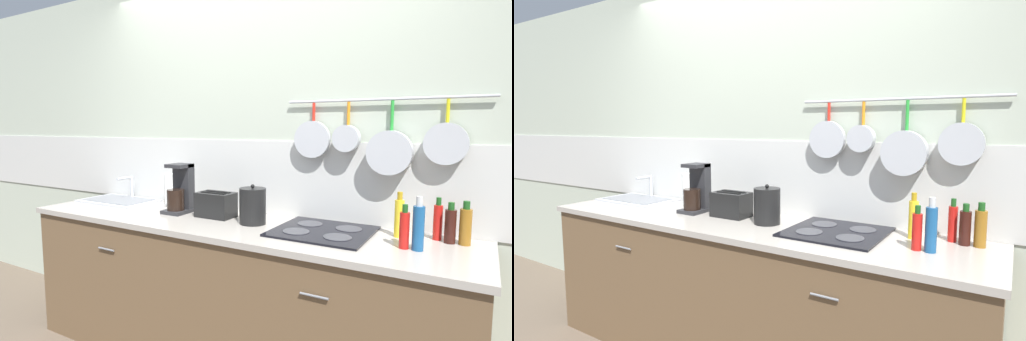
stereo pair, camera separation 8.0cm
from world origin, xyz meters
The scene contains 15 objects.
wall_back centered at (0.01, 0.37, 1.28)m, with size 7.20×0.16×2.60m.
cabinet_base centered at (0.00, 0.00, 0.45)m, with size 2.83×0.64×0.89m.
countertop centered at (0.00, 0.00, 0.91)m, with size 2.87×0.67×0.03m.
sink_basin centered at (-1.10, 0.14, 0.94)m, with size 0.59×0.36×0.19m.
paper_towel_roll centered at (-0.66, 0.24, 1.05)m, with size 0.11×0.11×0.24m.
coffee_maker centered at (-0.43, 0.08, 1.07)m, with size 0.16×0.19×0.33m.
toaster centered at (-0.14, 0.08, 1.01)m, with size 0.26×0.16×0.16m.
kettle centered at (0.16, 0.05, 1.04)m, with size 0.16×0.16×0.24m.
cooktop centered at (0.60, 0.07, 0.93)m, with size 0.52×0.50×0.01m.
bottle_olive_oil centered at (0.98, 0.18, 1.04)m, with size 0.05×0.05×0.24m.
bottle_hot_sauce centered at (1.04, -0.02, 1.02)m, with size 0.05×0.05×0.22m.
bottle_sesame_oil centered at (1.10, -0.02, 1.04)m, with size 0.05×0.05×0.26m.
bottle_cooking_wine centered at (1.17, 0.23, 1.03)m, with size 0.04×0.04×0.22m.
bottle_vinegar centered at (1.23, 0.19, 1.02)m, with size 0.05×0.05×0.21m.
bottle_dish_soap centered at (1.29, 0.20, 1.03)m, with size 0.06×0.06×0.22m.
Camera 2 is at (1.43, -1.95, 1.51)m, focal length 28.00 mm.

